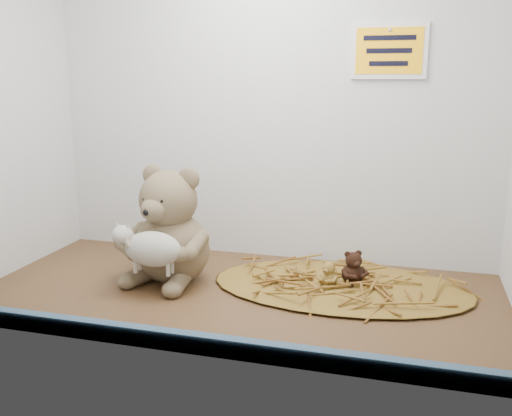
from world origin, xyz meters
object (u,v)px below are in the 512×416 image
(toy_lamb, at_px, (153,249))
(mini_teddy_brown, at_px, (353,266))
(main_teddy, at_px, (171,224))
(mini_teddy_tan, at_px, (329,272))

(toy_lamb, height_order, mini_teddy_brown, toy_lamb)
(main_teddy, height_order, mini_teddy_tan, main_teddy)
(main_teddy, relative_size, toy_lamb, 1.62)
(main_teddy, bearing_deg, mini_teddy_tan, 15.11)
(main_teddy, relative_size, mini_teddy_tan, 4.54)
(mini_teddy_brown, bearing_deg, toy_lamb, 168.07)
(mini_teddy_tan, xyz_separation_m, mini_teddy_brown, (0.05, 0.03, 0.01))
(mini_teddy_brown, bearing_deg, main_teddy, 155.63)
(mini_teddy_brown, bearing_deg, mini_teddy_tan, -179.87)
(toy_lamb, xyz_separation_m, mini_teddy_brown, (0.43, 0.17, -0.06))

